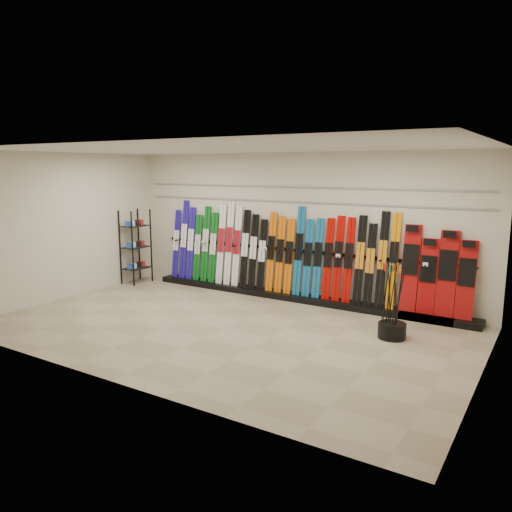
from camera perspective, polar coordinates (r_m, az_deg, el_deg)
The scene contains 13 objects.
floor at distance 8.58m, azimuth -3.61°, elevation -8.25°, with size 8.00×8.00×0.00m, color gray.
back_wall at distance 10.35m, azimuth 4.36°, elevation 3.43°, with size 8.00×8.00×0.00m, color beige.
left_wall at distance 11.03m, azimuth -20.92°, elevation 3.21°, with size 5.00×5.00×0.00m, color beige.
right_wall at distance 6.77m, azimuth 25.03°, elevation -1.07°, with size 5.00×5.00×0.00m, color beige.
ceiling at distance 8.15m, azimuth -3.85°, elevation 12.20°, with size 8.00×8.00×0.00m, color silver.
ski_rack_base at distance 10.32m, azimuth 4.79°, elevation -4.74°, with size 8.00×0.40×0.12m, color black.
skis at distance 10.50m, azimuth 1.74°, elevation 0.51°, with size 5.37×0.26×1.82m.
snowboards at distance 9.34m, azimuth 19.95°, elevation -1.96°, with size 1.26×0.24×1.57m.
accessory_rack at distance 12.03m, azimuth -13.57°, elevation 1.05°, with size 0.40×0.60×1.73m, color black.
pole_bin at distance 8.35m, azimuth 15.27°, elevation -8.22°, with size 0.44×0.44×0.25m, color black.
ski_poles at distance 8.25m, azimuth 15.20°, elevation -4.93°, with size 0.35×0.26×1.18m.
slatwall_rail_0 at distance 10.28m, azimuth 4.34°, elevation 6.19°, with size 7.60×0.02×0.03m, color gray.
slatwall_rail_1 at distance 10.27m, azimuth 4.36°, elevation 7.86°, with size 7.60×0.02×0.03m, color gray.
Camera 1 is at (4.74, -6.62, 2.70)m, focal length 35.00 mm.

